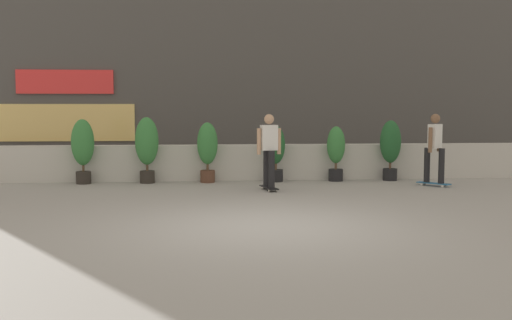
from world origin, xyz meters
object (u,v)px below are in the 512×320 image
Objects in this scene: potted_plant_2 at (207,148)px; potted_plant_4 at (336,150)px; potted_plant_1 at (147,144)px; skater_by_wall_left at (269,148)px; potted_plant_0 at (83,146)px; potted_plant_3 at (276,150)px; skater_by_wall_right at (435,146)px; potted_plant_5 at (390,146)px.

potted_plant_4 is at bearing 0.00° from potted_plant_2.
potted_plant_1 is 0.95× the size of skater_by_wall_left.
skater_by_wall_left is at bearing -48.64° from potted_plant_2.
potted_plant_0 is 1.14× the size of potted_plant_4.
potted_plant_2 is at bearing -180.00° from potted_plant_3.
potted_plant_2 is (3.00, -0.00, -0.06)m from potted_plant_0.
skater_by_wall_right reaches higher than potted_plant_0.
skater_by_wall_right reaches higher than potted_plant_3.
potted_plant_1 is 1.47m from potted_plant_2.
potted_plant_5 is at bearing 0.00° from potted_plant_4.
potted_plant_3 is (1.69, 0.00, -0.07)m from potted_plant_2.
skater_by_wall_left is (2.83, -1.54, -0.01)m from potted_plant_1.
potted_plant_3 is at bearing 0.00° from potted_plant_2.
skater_by_wall_left is at bearing -19.45° from potted_plant_0.
skater_by_wall_right is (5.30, -1.16, 0.08)m from potted_plant_2.
potted_plant_2 is 2.05m from skater_by_wall_left.
potted_plant_2 is at bearing 180.00° from potted_plant_5.
potted_plant_3 is 0.82× the size of skater_by_wall_right.
potted_plant_5 is 1.35m from skater_by_wall_right.
potted_plant_1 is 6.87m from skater_by_wall_right.
potted_plant_3 is at bearing 0.00° from potted_plant_1.
potted_plant_3 is at bearing 77.57° from skater_by_wall_left.
potted_plant_3 is at bearing 0.00° from potted_plant_0.
potted_plant_5 is 3.60m from skater_by_wall_left.
potted_plant_2 is 1.08× the size of potted_plant_4.
potted_plant_5 is (1.40, 0.00, 0.11)m from potted_plant_4.
skater_by_wall_left reaches higher than potted_plant_5.
potted_plant_4 is at bearing -0.00° from potted_plant_3.
skater_by_wall_left is (1.35, -1.54, 0.08)m from potted_plant_2.
potted_plant_0 is 1.53m from potted_plant_1.
skater_by_wall_left is at bearing -154.71° from potted_plant_5.
skater_by_wall_right is (3.61, -1.16, 0.15)m from potted_plant_3.
potted_plant_3 is 0.82× the size of skater_by_wall_left.
potted_plant_4 is at bearing 39.61° from skater_by_wall_left.
potted_plant_1 is 4.69m from potted_plant_4.
potted_plant_1 is 6.08m from potted_plant_5.
potted_plant_1 is at bearing 151.44° from skater_by_wall_left.
potted_plant_3 is at bearing 162.21° from skater_by_wall_right.
potted_plant_2 is at bearing 180.00° from potted_plant_4.
potted_plant_2 reaches higher than potted_plant_4.
potted_plant_0 is at bearing 172.06° from skater_by_wall_right.
potted_plant_3 is 0.91× the size of potted_plant_5.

